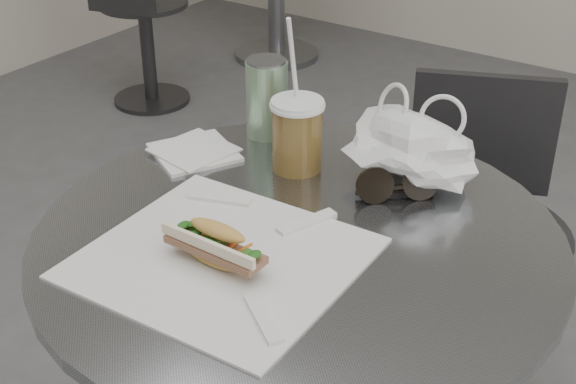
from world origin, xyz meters
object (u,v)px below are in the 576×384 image
Objects in this scene: bg_chair at (142,35)px; iced_coffee at (297,133)px; banh_mi at (216,246)px; drink_can at (267,98)px; cafe_table at (297,378)px; chair_far at (468,275)px; sunglasses at (397,186)px.

iced_coffee is at bearing -54.22° from bg_chair.
banh_mi is 1.29× the size of drink_can.
bg_chair is at bearing 137.73° from banh_mi.
cafe_table is 2.24m from bg_chair.
banh_mi is (-0.04, -0.13, 0.31)m from cafe_table.
drink_can is (-0.23, 0.24, 0.34)m from cafe_table.
iced_coffee is at bearing 46.79° from chair_far.
iced_coffee is 2.32× the size of sunglasses.
banh_mi is at bearing -154.45° from sunglasses.
cafe_table is at bearing -156.16° from sunglasses.
cafe_table is at bearing -46.46° from drink_can.
sunglasses is 0.31m from drink_can.
cafe_table is 0.61m from chair_far.
banh_mi is 0.70× the size of iced_coffee.
drink_can is at bearing 117.11° from banh_mi.
banh_mi reaches higher than chair_far.
iced_coffee is at bearing 124.53° from cafe_table.
banh_mi is 0.41m from drink_can.
chair_far is 0.66m from iced_coffee.
chair_far reaches higher than bg_chair.
chair_far is 6.73× the size of sunglasses.
sunglasses is 0.79× the size of drink_can.
chair_far is at bearing 85.40° from cafe_table.
iced_coffee is 1.84× the size of drink_can.
chair_far is 0.85m from banh_mi.
iced_coffee is (-0.16, -0.44, 0.47)m from chair_far.
banh_mi is at bearing -58.89° from bg_chair.
chair_far is 5.32× the size of drink_can.
bg_chair is 2.24m from sunglasses.
chair_far is at bearing -41.17° from bg_chair.
sunglasses reaches higher than chair_far.
cafe_table is 0.33m from banh_mi.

